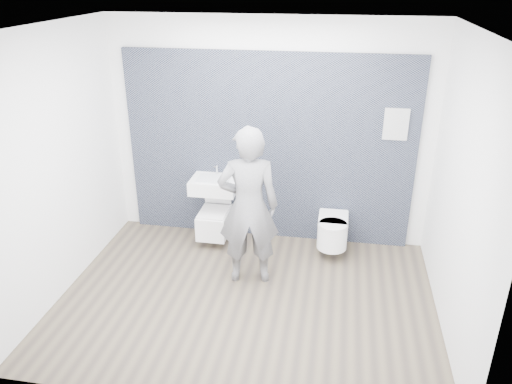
% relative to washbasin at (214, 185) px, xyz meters
% --- Properties ---
extents(ground, '(4.00, 4.00, 0.00)m').
position_rel_washbasin_xyz_m(ground, '(0.64, -1.22, -0.78)').
color(ground, brown).
rests_on(ground, ground).
extents(room_shell, '(4.00, 4.00, 4.00)m').
position_rel_washbasin_xyz_m(room_shell, '(0.64, -1.22, 0.96)').
color(room_shell, white).
rests_on(room_shell, ground).
extents(tile_wall, '(3.60, 0.06, 2.40)m').
position_rel_washbasin_xyz_m(tile_wall, '(0.64, 0.25, -0.78)').
color(tile_wall, black).
rests_on(tile_wall, ground).
extents(washbasin, '(0.58, 0.43, 0.43)m').
position_rel_washbasin_xyz_m(washbasin, '(0.00, 0.00, 0.00)').
color(washbasin, white).
rests_on(washbasin, ground).
extents(toilet_square, '(0.37, 0.53, 0.72)m').
position_rel_washbasin_xyz_m(toilet_square, '(-0.00, -0.04, -0.49)').
color(toilet_square, white).
rests_on(toilet_square, ground).
extents(toilet_rounded, '(0.36, 0.62, 0.33)m').
position_rel_washbasin_xyz_m(toilet_rounded, '(1.51, -0.09, -0.47)').
color(toilet_rounded, white).
rests_on(toilet_rounded, ground).
extents(info_placard, '(0.28, 0.03, 0.38)m').
position_rel_washbasin_xyz_m(info_placard, '(2.15, 0.20, -0.78)').
color(info_placard, white).
rests_on(info_placard, ground).
extents(visitor, '(0.74, 0.56, 1.82)m').
position_rel_washbasin_xyz_m(visitor, '(0.60, -0.83, 0.13)').
color(visitor, gray).
rests_on(visitor, ground).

